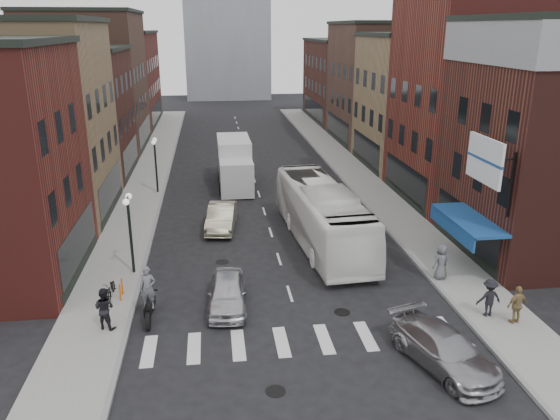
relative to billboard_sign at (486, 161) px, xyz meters
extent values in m
plane|color=black|center=(-8.59, -0.50, -6.13)|extent=(160.00, 160.00, 0.00)
cube|color=gray|center=(-17.09, 21.50, -6.06)|extent=(3.00, 74.00, 0.15)
cube|color=gray|center=(-0.09, 21.50, -6.06)|extent=(3.00, 74.00, 0.15)
cube|color=gray|center=(-15.59, 21.50, -6.13)|extent=(0.20, 74.00, 0.16)
cube|color=gray|center=(-1.59, 21.50, -6.13)|extent=(0.20, 74.00, 0.16)
cube|color=silver|center=(-8.59, -3.50, -6.13)|extent=(12.00, 2.20, 0.01)
cube|color=black|center=(-18.61, 4.00, -4.53)|extent=(0.08, 7.20, 2.20)
cube|color=#9A7A55|center=(-23.59, 13.50, -0.13)|extent=(10.00, 10.00, 12.00)
cube|color=black|center=(-18.61, 13.50, -4.53)|extent=(0.08, 8.00, 2.20)
cube|color=black|center=(-23.59, 13.50, 6.02)|extent=(10.30, 10.20, 0.30)
cube|color=#431C18|center=(-23.59, 23.50, -1.13)|extent=(10.00, 10.00, 10.00)
cube|color=black|center=(-18.61, 23.50, -4.53)|extent=(0.08, 8.00, 2.20)
cube|color=black|center=(-23.59, 23.50, 4.02)|extent=(10.30, 10.20, 0.30)
cube|color=brown|center=(-23.59, 34.50, 0.37)|extent=(10.00, 12.00, 13.00)
cube|color=black|center=(-18.61, 34.50, -4.53)|extent=(0.08, 9.60, 2.20)
cube|color=black|center=(-23.59, 34.50, 7.02)|extent=(10.30, 12.20, 0.30)
cube|color=maroon|center=(-23.59, 48.50, -0.63)|extent=(10.00, 16.00, 11.00)
cube|color=black|center=(-18.61, 48.50, -4.53)|extent=(0.08, 12.80, 2.20)
cube|color=black|center=(-23.59, 48.50, 5.02)|extent=(10.30, 16.20, 0.30)
cube|color=black|center=(1.43, 4.00, -4.53)|extent=(0.08, 7.20, 2.20)
cube|color=maroon|center=(6.41, 13.50, 0.87)|extent=(10.00, 10.00, 14.00)
cube|color=black|center=(1.43, 13.50, -4.53)|extent=(0.08, 8.00, 2.20)
cube|color=#9A7A55|center=(6.41, 23.50, -0.63)|extent=(10.00, 10.00, 11.00)
cube|color=black|center=(1.43, 23.50, -4.53)|extent=(0.08, 8.00, 2.20)
cube|color=black|center=(6.41, 23.50, 5.02)|extent=(10.30, 10.20, 0.30)
cube|color=brown|center=(6.41, 34.50, -0.13)|extent=(10.00, 12.00, 12.00)
cube|color=black|center=(1.43, 34.50, -4.53)|extent=(0.08, 9.60, 2.20)
cube|color=black|center=(6.41, 34.50, 6.02)|extent=(10.30, 12.20, 0.30)
cube|color=#431C18|center=(6.41, 48.50, -1.13)|extent=(10.00, 16.00, 10.00)
cube|color=black|center=(1.43, 48.50, -4.53)|extent=(0.08, 12.80, 2.20)
cube|color=black|center=(6.41, 48.50, 4.02)|extent=(10.30, 16.20, 0.30)
cube|color=navy|center=(0.51, 2.00, -3.43)|extent=(1.80, 5.00, 0.15)
cube|color=navy|center=(-0.34, 2.00, -3.78)|extent=(0.10, 5.00, 0.70)
cylinder|color=black|center=(1.31, 0.00, -1.13)|extent=(0.12, 0.12, 3.00)
cylinder|color=black|center=(0.61, 0.00, 0.07)|extent=(1.40, 0.08, 0.08)
cube|color=silver|center=(-0.09, 0.00, 0.07)|extent=(0.12, 3.00, 2.00)
cylinder|color=black|center=(-15.99, 3.50, -4.13)|extent=(0.14, 0.14, 4.00)
cylinder|color=black|center=(-15.99, 3.50, -2.13)|extent=(0.06, 0.90, 0.06)
sphere|color=white|center=(-15.99, 3.05, -2.18)|extent=(0.32, 0.32, 0.32)
sphere|color=white|center=(-15.99, 3.95, -2.18)|extent=(0.32, 0.32, 0.32)
cylinder|color=black|center=(-15.99, 17.50, -4.13)|extent=(0.14, 0.14, 4.00)
cylinder|color=black|center=(-15.99, 17.50, -2.13)|extent=(0.06, 0.90, 0.06)
sphere|color=white|center=(-15.99, 17.05, -2.18)|extent=(0.32, 0.32, 0.32)
sphere|color=white|center=(-15.99, 17.95, -2.18)|extent=(0.32, 0.32, 0.32)
cylinder|color=#D8590C|center=(-16.19, 0.50, -5.58)|extent=(0.08, 0.08, 0.80)
cylinder|color=#D8590C|center=(-16.19, 1.10, -5.58)|extent=(0.08, 0.08, 0.80)
cube|color=silver|center=(-10.20, 16.37, -4.80)|extent=(2.39, 2.59, 2.47)
cube|color=black|center=(-10.20, 16.37, -4.55)|extent=(2.42, 1.40, 1.09)
cube|color=silver|center=(-10.20, 20.13, -4.06)|extent=(2.51, 5.16, 2.87)
cube|color=navy|center=(-10.20, 20.13, -4.06)|extent=(2.53, 2.00, 1.19)
cube|color=black|center=(-10.20, 19.93, -5.69)|extent=(2.22, 6.44, 0.35)
cylinder|color=black|center=(-11.34, 16.57, -5.69)|extent=(0.28, 0.89, 0.89)
cylinder|color=black|center=(-9.06, 16.57, -5.69)|extent=(0.28, 0.89, 0.89)
cylinder|color=black|center=(-11.34, 19.93, -5.69)|extent=(0.28, 0.89, 0.89)
cylinder|color=black|center=(-9.06, 19.93, -5.69)|extent=(0.28, 0.89, 0.89)
cylinder|color=black|center=(-11.34, 21.91, -5.69)|extent=(0.28, 0.89, 0.89)
cylinder|color=black|center=(-9.06, 21.91, -5.69)|extent=(0.28, 0.89, 0.89)
cylinder|color=black|center=(-14.75, -0.22, -5.77)|extent=(0.16, 0.74, 0.74)
cylinder|color=black|center=(-14.75, -1.90, -5.77)|extent=(0.16, 0.74, 0.74)
cube|color=black|center=(-14.75, -1.06, -5.52)|extent=(0.37, 1.35, 0.39)
cube|color=black|center=(-14.75, -0.45, -5.07)|extent=(0.62, 0.11, 0.07)
imported|color=slate|center=(-14.75, -1.17, -4.60)|extent=(0.70, 0.48, 1.84)
imported|color=white|center=(-5.89, 6.51, -4.44)|extent=(3.72, 12.36, 3.39)
imported|color=silver|center=(-11.48, -0.40, -5.43)|extent=(1.90, 4.23, 1.41)
imported|color=beige|center=(-11.48, 9.51, -5.38)|extent=(2.14, 4.73, 1.51)
imported|color=#A3A3A8|center=(-3.89, -5.81, -5.44)|extent=(3.29, 5.15, 1.39)
imported|color=black|center=(-16.65, 0.97, -5.58)|extent=(0.54, 1.53, 0.80)
imported|color=black|center=(-16.42, -1.79, -5.10)|extent=(0.98, 0.79, 1.76)
imported|color=black|center=(-0.64, -2.78, -5.16)|extent=(1.09, 0.58, 1.65)
imported|color=olive|center=(0.21, -3.50, -5.16)|extent=(1.05, 0.68, 1.65)
imported|color=#5A5C62|center=(-1.19, 0.88, -5.11)|extent=(0.98, 0.80, 1.74)
camera|label=1|loc=(-11.90, -21.94, 5.58)|focal=35.00mm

